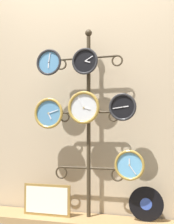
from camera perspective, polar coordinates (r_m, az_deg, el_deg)
shop_wall at (r=3.10m, az=1.16°, el=6.89°), size 4.40×0.04×2.80m
low_shelf at (r=2.95m, az=-0.06°, el=-19.44°), size 2.20×0.36×0.06m
display_stand at (r=2.91m, az=0.30°, el=-9.29°), size 0.66×0.41×1.80m
clock_top_left at (r=2.99m, az=-6.96°, el=8.99°), size 0.25×0.04×0.25m
clock_top_center at (r=2.90m, az=-0.36°, el=9.24°), size 0.25×0.04×0.25m
clock_middle_left at (r=2.95m, az=-7.01°, el=-0.23°), size 0.29×0.04×0.29m
clock_middle_center at (r=2.82m, az=-0.59°, el=0.82°), size 0.30×0.04×0.30m
clock_middle_right at (r=2.73m, az=6.54°, el=0.90°), size 0.24×0.04×0.24m
clock_bottom_right at (r=2.72m, az=7.80°, el=-9.61°), size 0.26×0.04×0.26m
vinyl_record at (r=2.85m, az=10.75°, el=-16.20°), size 0.30×0.01×0.30m
picture_frame at (r=3.02m, az=-7.36°, el=-15.66°), size 0.46×0.02×0.29m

